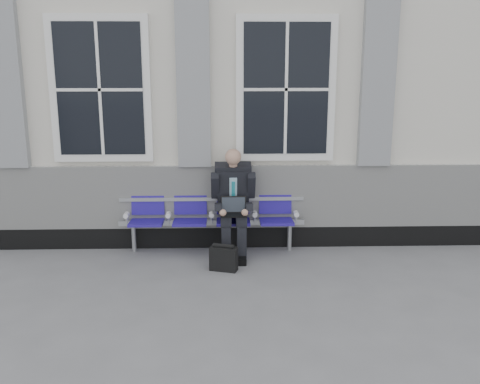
{
  "coord_description": "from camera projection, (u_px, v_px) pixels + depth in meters",
  "views": [
    {
      "loc": [
        -0.49,
        -5.89,
        2.6
      ],
      "look_at": [
        -0.29,
        0.9,
        0.95
      ],
      "focal_mm": 40.0,
      "sensor_mm": 36.0,
      "label": 1
    }
  ],
  "objects": [
    {
      "name": "ground",
      "position": [
        266.0,
        287.0,
        6.35
      ],
      "size": [
        70.0,
        70.0,
        0.0
      ],
      "primitive_type": "plane",
      "color": "slate",
      "rests_on": "ground"
    },
    {
      "name": "station_building",
      "position": [
        251.0,
        85.0,
        9.2
      ],
      "size": [
        14.4,
        4.4,
        4.49
      ],
      "color": "silver",
      "rests_on": "ground"
    },
    {
      "name": "businessman",
      "position": [
        233.0,
        198.0,
        7.3
      ],
      "size": [
        0.6,
        0.81,
        1.48
      ],
      "color": "black",
      "rests_on": "ground"
    },
    {
      "name": "briefcase",
      "position": [
        224.0,
        258.0,
        6.84
      ],
      "size": [
        0.38,
        0.24,
        0.36
      ],
      "color": "black",
      "rests_on": "ground"
    },
    {
      "name": "bench",
      "position": [
        212.0,
        213.0,
        7.49
      ],
      "size": [
        2.6,
        0.47,
        0.91
      ],
      "color": "#9EA0A3",
      "rests_on": "ground"
    }
  ]
}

